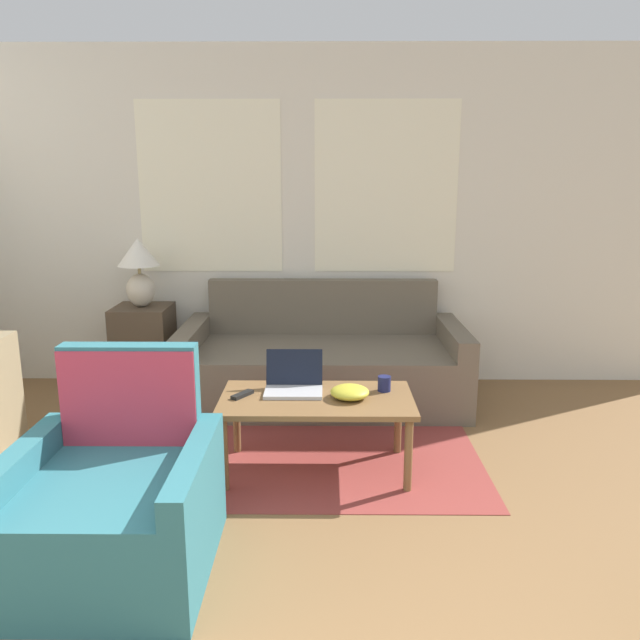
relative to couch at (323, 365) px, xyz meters
name	(u,v)px	position (x,y,z in m)	size (l,w,h in m)	color
wall_back	(308,219)	(-0.11, 0.49, 1.05)	(6.43, 0.06, 2.60)	silver
rug	(318,431)	(-0.03, -0.62, -0.26)	(1.93, 2.08, 0.01)	brown
couch	(323,365)	(0.00, 0.00, 0.00)	(2.05, 0.94, 0.85)	#665B4C
armchair	(115,506)	(-0.87, -2.05, 0.01)	(0.82, 0.83, 0.89)	#2D6B75
side_table	(144,349)	(-1.38, 0.17, 0.07)	(0.42, 0.42, 0.67)	#4C3D2D
table_lamp	(139,266)	(-1.38, 0.17, 0.72)	(0.31, 0.31, 0.52)	beige
coffee_table	(317,405)	(-0.03, -1.18, 0.13)	(1.07, 0.57, 0.44)	brown
laptop	(294,383)	(-0.16, -1.08, 0.23)	(0.32, 0.26, 0.22)	#B7B7BC
cup_navy	(384,384)	(0.36, -1.07, 0.22)	(0.07, 0.07, 0.09)	#191E4C
snack_bowl	(350,392)	(0.16, -1.19, 0.21)	(0.21, 0.21, 0.07)	gold
tv_remote	(242,395)	(-0.44, -1.17, 0.19)	(0.12, 0.15, 0.02)	black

